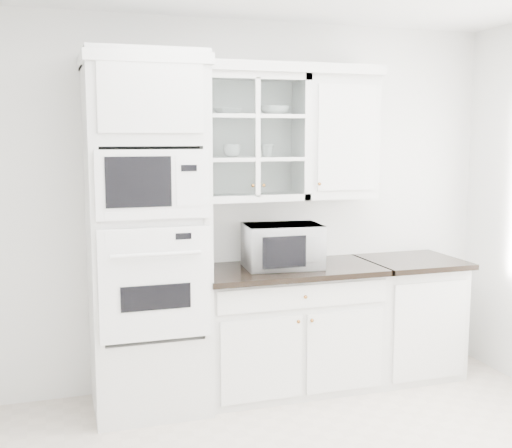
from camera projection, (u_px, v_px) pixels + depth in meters
name	position (u px, v px, depth m)	size (l,w,h in m)	color
room_shell	(308.00, 151.00, 3.50)	(4.00, 3.50, 2.70)	white
oven_column	(147.00, 236.00, 4.29)	(0.76, 0.68, 2.40)	silver
base_cabinet_run	(289.00, 327.00, 4.73)	(1.32, 0.67, 0.92)	silver
extra_base_cabinet	(408.00, 316.00, 5.03)	(0.72, 0.67, 0.92)	silver
upper_cabinet_glass	(251.00, 138.00, 4.59)	(0.80, 0.33, 0.90)	silver
upper_cabinet_solid	(337.00, 138.00, 4.80)	(0.55, 0.33, 0.90)	silver
crown_molding	(237.00, 68.00, 4.47)	(2.14, 0.38, 0.07)	silver
countertop_microwave	(282.00, 246.00, 4.62)	(0.54, 0.45, 0.31)	white
bowl_a	(227.00, 111.00, 4.52)	(0.19, 0.19, 0.05)	white
bowl_b	(275.00, 111.00, 4.61)	(0.21, 0.21, 0.07)	white
cup_a	(232.00, 151.00, 4.56)	(0.12, 0.12, 0.09)	white
cup_b	(267.00, 151.00, 4.66)	(0.10, 0.10, 0.09)	white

